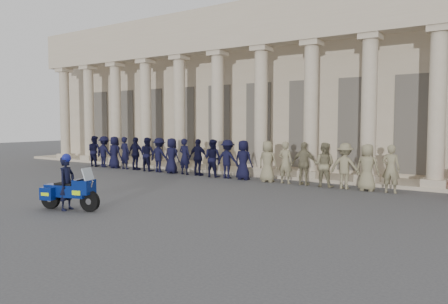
% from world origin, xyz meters
% --- Properties ---
extents(ground, '(90.00, 90.00, 0.00)m').
position_xyz_m(ground, '(0.00, 0.00, 0.00)').
color(ground, '#444446').
rests_on(ground, ground).
extents(building, '(40.00, 12.50, 9.00)m').
position_xyz_m(building, '(-0.00, 14.74, 4.52)').
color(building, tan).
rests_on(building, ground).
extents(officer_rank, '(17.81, 0.69, 1.82)m').
position_xyz_m(officer_rank, '(-3.58, 6.39, 0.91)').
color(officer_rank, black).
rests_on(officer_rank, ground).
extents(motorcycle, '(1.99, 1.08, 1.31)m').
position_xyz_m(motorcycle, '(-1.85, -2.45, 0.57)').
color(motorcycle, black).
rests_on(motorcycle, ground).
extents(rider, '(0.54, 0.68, 1.72)m').
position_xyz_m(rider, '(-1.96, -2.48, 0.86)').
color(rider, black).
rests_on(rider, ground).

